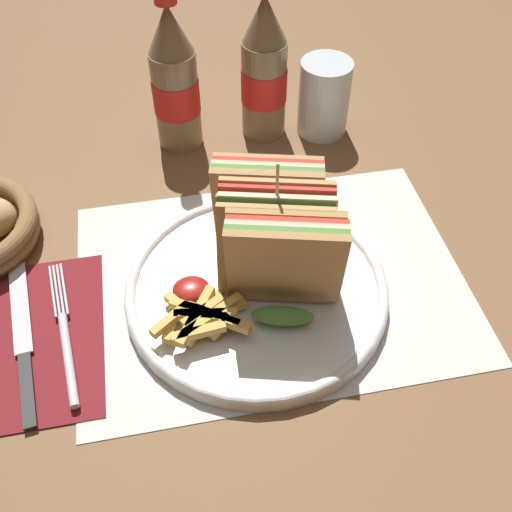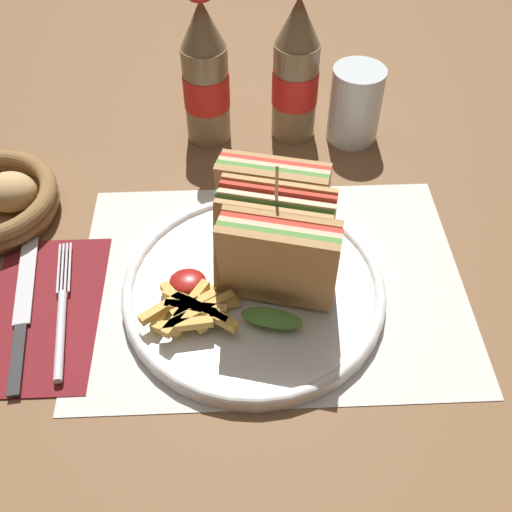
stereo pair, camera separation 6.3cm
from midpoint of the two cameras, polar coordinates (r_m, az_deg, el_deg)
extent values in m
plane|color=brown|center=(0.65, -2.73, -3.86)|extent=(4.00, 4.00, 0.00)
cube|color=silver|center=(0.66, -1.27, -2.42)|extent=(0.42, 0.31, 0.00)
cylinder|color=white|center=(0.64, -2.47, -3.44)|extent=(0.28, 0.28, 0.01)
torus|color=white|center=(0.64, -2.49, -3.04)|extent=(0.28, 0.28, 0.01)
cube|color=tan|center=(0.57, -0.39, -1.35)|extent=(0.12, 0.06, 0.11)
cube|color=#518E3D|center=(0.57, -0.34, -0.86)|extent=(0.12, 0.06, 0.11)
cube|color=beige|center=(0.58, -0.29, -0.38)|extent=(0.12, 0.06, 0.11)
cube|color=red|center=(0.58, -0.24, 0.09)|extent=(0.12, 0.06, 0.11)
cube|color=tan|center=(0.59, -0.20, 0.54)|extent=(0.12, 0.06, 0.11)
ellipsoid|color=#518E3D|center=(0.59, -0.50, -5.89)|extent=(0.07, 0.03, 0.02)
cube|color=tan|center=(0.58, -1.30, -0.08)|extent=(0.12, 0.06, 0.11)
cube|color=#518E3D|center=(0.59, -1.25, 0.56)|extent=(0.12, 0.06, 0.11)
cube|color=beige|center=(0.59, -1.19, 1.20)|extent=(0.12, 0.06, 0.11)
cube|color=red|center=(0.60, -1.14, 1.82)|extent=(0.12, 0.06, 0.11)
cube|color=tan|center=(0.60, -1.09, 2.44)|extent=(0.12, 0.06, 0.11)
ellipsoid|color=#518E3D|center=(0.62, -1.24, -2.73)|extent=(0.07, 0.03, 0.02)
cube|color=tan|center=(0.62, -1.86, 4.52)|extent=(0.12, 0.06, 0.11)
cube|color=#518E3D|center=(0.63, -1.80, 4.90)|extent=(0.12, 0.06, 0.11)
cube|color=beige|center=(0.64, -1.74, 5.28)|extent=(0.12, 0.06, 0.11)
cube|color=red|center=(0.64, -1.68, 5.65)|extent=(0.12, 0.06, 0.11)
cube|color=tan|center=(0.65, -1.63, 6.01)|extent=(0.12, 0.06, 0.11)
ellipsoid|color=#518E3D|center=(0.64, -1.91, 0.16)|extent=(0.07, 0.03, 0.02)
cylinder|color=tan|center=(0.59, -1.15, 3.11)|extent=(0.00, 0.00, 0.15)
cube|color=gold|center=(0.61, -9.16, -5.78)|extent=(0.05, 0.06, 0.01)
cube|color=gold|center=(0.60, -8.01, -5.97)|extent=(0.05, 0.06, 0.01)
cube|color=gold|center=(0.60, -10.81, -6.36)|extent=(0.03, 0.05, 0.01)
cube|color=gold|center=(0.60, -6.32, -5.43)|extent=(0.05, 0.02, 0.01)
cube|color=gold|center=(0.60, -8.09, -5.46)|extent=(0.05, 0.03, 0.01)
cube|color=gold|center=(0.59, -8.07, -5.91)|extent=(0.05, 0.02, 0.01)
cube|color=gold|center=(0.59, -7.20, -5.85)|extent=(0.07, 0.04, 0.01)
cube|color=gold|center=(0.60, -11.15, -6.13)|extent=(0.04, 0.04, 0.01)
cube|color=gold|center=(0.59, -6.67, -6.06)|extent=(0.06, 0.05, 0.01)
cube|color=gold|center=(0.59, -7.93, -5.58)|extent=(0.07, 0.05, 0.01)
cube|color=gold|center=(0.58, -8.61, -7.39)|extent=(0.05, 0.01, 0.01)
cube|color=gold|center=(0.59, -7.88, -5.73)|extent=(0.06, 0.02, 0.01)
cube|color=gold|center=(0.59, -8.79, -5.83)|extent=(0.05, 0.07, 0.01)
ellipsoid|color=maroon|center=(0.63, -9.14, -2.90)|extent=(0.04, 0.03, 0.01)
cube|color=maroon|center=(0.66, -22.11, -7.27)|extent=(0.12, 0.21, 0.00)
cylinder|color=silver|center=(0.63, -20.28, -9.33)|extent=(0.02, 0.11, 0.01)
cylinder|color=silver|center=(0.68, -21.33, -3.28)|extent=(0.01, 0.07, 0.00)
cylinder|color=silver|center=(0.68, -21.01, -3.21)|extent=(0.01, 0.07, 0.00)
cylinder|color=silver|center=(0.68, -20.69, -3.13)|extent=(0.01, 0.07, 0.00)
cylinder|color=silver|center=(0.68, -20.36, -3.05)|extent=(0.01, 0.07, 0.00)
cube|color=black|center=(0.63, -23.76, -11.74)|extent=(0.02, 0.08, 0.00)
cube|color=silver|center=(0.69, -24.04, -4.54)|extent=(0.03, 0.13, 0.00)
cylinder|color=#7A6647|center=(0.81, -9.84, 14.40)|extent=(0.06, 0.06, 0.13)
cylinder|color=red|center=(0.81, -9.90, 14.79)|extent=(0.06, 0.06, 0.05)
cone|color=#7A6647|center=(0.76, -10.82, 20.46)|extent=(0.06, 0.06, 0.06)
cylinder|color=#7A6647|center=(0.82, -1.50, 15.56)|extent=(0.06, 0.06, 0.13)
cylinder|color=red|center=(0.82, -1.51, 15.96)|extent=(0.06, 0.06, 0.05)
cone|color=#7A6647|center=(0.78, -1.66, 21.64)|extent=(0.06, 0.06, 0.06)
cylinder|color=silver|center=(0.84, 4.30, 14.74)|extent=(0.07, 0.07, 0.10)
cylinder|color=black|center=(0.85, 4.22, 13.57)|extent=(0.06, 0.06, 0.06)
camera|label=1|loc=(0.03, -92.87, -3.16)|focal=42.00mm
camera|label=2|loc=(0.03, 87.13, 3.16)|focal=42.00mm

